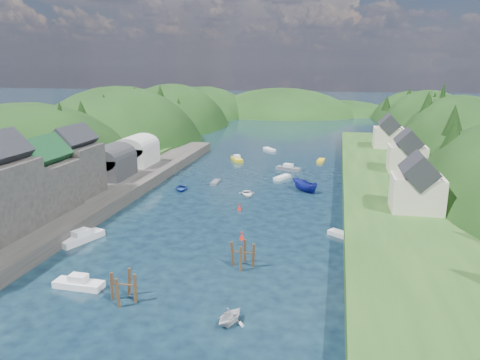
% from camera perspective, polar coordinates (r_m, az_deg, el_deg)
% --- Properties ---
extents(ground, '(600.00, 600.00, 0.00)m').
position_cam_1_polar(ground, '(99.81, 2.58, 0.78)').
color(ground, black).
rests_on(ground, ground).
extents(hillside_left, '(44.00, 245.56, 52.00)m').
position_cam_1_polar(hillside_left, '(138.67, -14.38, 0.72)').
color(hillside_left, black).
rests_on(hillside_left, ground).
extents(hillside_right, '(36.00, 245.56, 48.00)m').
position_cam_1_polar(hillside_right, '(128.11, 24.76, -0.95)').
color(hillside_right, black).
rests_on(hillside_right, ground).
extents(far_hills, '(103.00, 68.00, 44.00)m').
position_cam_1_polar(far_hills, '(222.94, 8.04, 5.23)').
color(far_hills, black).
rests_on(far_hills, ground).
extents(hill_trees, '(92.07, 147.14, 12.85)m').
position_cam_1_polar(hill_trees, '(112.33, 4.33, 7.99)').
color(hill_trees, black).
rests_on(hill_trees, ground).
extents(quay_left, '(12.00, 110.00, 2.00)m').
position_cam_1_polar(quay_left, '(79.87, -18.36, -2.60)').
color(quay_left, '#2D2B28').
rests_on(quay_left, ground).
extents(terrace_left_grass, '(12.00, 110.00, 2.50)m').
position_cam_1_polar(terrace_left_grass, '(83.48, -22.54, -2.08)').
color(terrace_left_grass, '#234719').
rests_on(terrace_left_grass, ground).
extents(quayside_buildings, '(8.00, 35.84, 12.90)m').
position_cam_1_polar(quayside_buildings, '(68.57, -25.82, -0.72)').
color(quayside_buildings, '#2D2B28').
rests_on(quayside_buildings, quay_left).
extents(boat_sheds, '(7.00, 21.00, 7.50)m').
position_cam_1_polar(boat_sheds, '(96.11, -13.99, 3.07)').
color(boat_sheds, '#2D2D30').
rests_on(boat_sheds, quay_left).
extents(terrace_right, '(16.00, 120.00, 2.40)m').
position_cam_1_polar(terrace_right, '(89.13, 17.59, -0.71)').
color(terrace_right, '#234719').
rests_on(terrace_right, ground).
extents(right_bank_cottages, '(9.00, 59.24, 8.41)m').
position_cam_1_polar(right_bank_cottages, '(96.60, 19.10, 3.11)').
color(right_bank_cottages, beige).
rests_on(right_bank_cottages, terrace_right).
extents(piling_cluster_near, '(2.97, 2.80, 3.51)m').
position_cam_1_polar(piling_cluster_near, '(48.80, -14.00, -12.83)').
color(piling_cluster_near, '#382314').
rests_on(piling_cluster_near, ground).
extents(piling_cluster_far, '(2.94, 2.77, 3.48)m').
position_cam_1_polar(piling_cluster_far, '(54.79, 0.35, -9.33)').
color(piling_cluster_far, '#382314').
rests_on(piling_cluster_far, ground).
extents(channel_buoy_near, '(0.70, 0.70, 1.10)m').
position_cam_1_polar(channel_buoy_near, '(62.87, 0.22, -6.84)').
color(channel_buoy_near, '#B4170E').
rests_on(channel_buoy_near, ground).
extents(channel_buoy_far, '(0.70, 0.70, 1.10)m').
position_cam_1_polar(channel_buoy_far, '(75.03, -0.07, -3.34)').
color(channel_buoy_far, '#B4170E').
rests_on(channel_buoy_far, ground).
extents(moored_boats, '(38.30, 90.64, 2.28)m').
position_cam_1_polar(moored_boats, '(79.68, 0.46, -2.22)').
color(moored_boats, '#50545C').
rests_on(moored_boats, ground).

